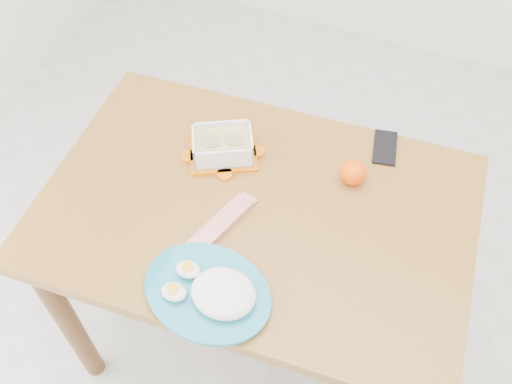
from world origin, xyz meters
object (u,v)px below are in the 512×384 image
at_px(food_container, 223,146).
at_px(rice_plate, 212,291).
at_px(smartphone, 385,148).
at_px(dining_table, 256,232).
at_px(orange_fruit, 354,172).

bearing_deg(food_container, rice_plate, -96.71).
bearing_deg(smartphone, dining_table, -139.22).
distance_m(orange_fruit, smartphone, 0.15).
bearing_deg(smartphone, orange_fruit, -120.54).
xyz_separation_m(food_container, smartphone, (0.39, 0.19, -0.03)).
xyz_separation_m(food_container, orange_fruit, (0.34, 0.05, -0.00)).
distance_m(dining_table, food_container, 0.24).
height_order(dining_table, rice_plate, rice_plate).
distance_m(dining_table, orange_fruit, 0.30).
height_order(food_container, smartphone, food_container).
bearing_deg(food_container, smartphone, -2.23).
relative_size(dining_table, smartphone, 9.12).
bearing_deg(rice_plate, food_container, 119.32).
relative_size(orange_fruit, rice_plate, 0.20).
bearing_deg(dining_table, smartphone, 48.07).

